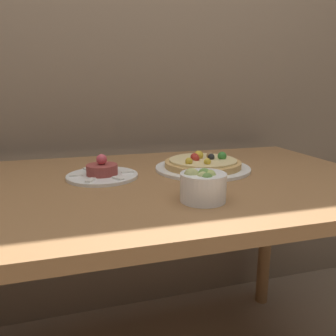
% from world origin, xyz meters
% --- Properties ---
extents(back_wall, '(8.00, 0.05, 2.60)m').
position_xyz_m(back_wall, '(0.00, 0.97, 1.30)').
color(back_wall, '#84705B').
rests_on(back_wall, ground_plane).
extents(dining_table, '(1.44, 0.84, 0.80)m').
position_xyz_m(dining_table, '(0.00, 0.42, 0.70)').
color(dining_table, olive).
rests_on(dining_table, ground_plane).
extents(pizza_plate, '(0.33, 0.33, 0.06)m').
position_xyz_m(pizza_plate, '(0.20, 0.50, 0.82)').
color(pizza_plate, white).
rests_on(pizza_plate, dining_table).
extents(tartare_plate, '(0.22, 0.22, 0.07)m').
position_xyz_m(tartare_plate, '(-0.14, 0.49, 0.81)').
color(tartare_plate, white).
rests_on(tartare_plate, dining_table).
extents(small_bowl, '(0.11, 0.11, 0.08)m').
position_xyz_m(small_bowl, '(0.08, 0.20, 0.84)').
color(small_bowl, white).
rests_on(small_bowl, dining_table).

